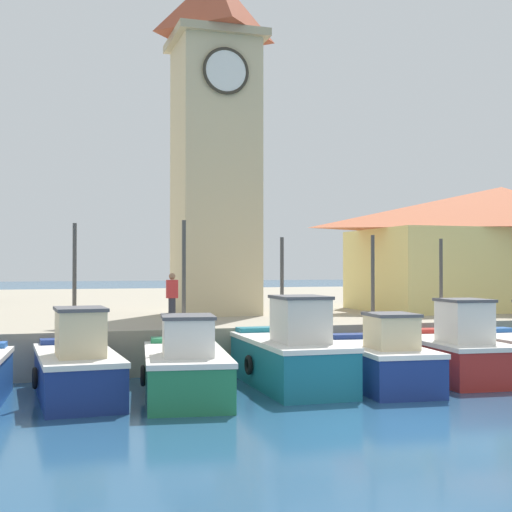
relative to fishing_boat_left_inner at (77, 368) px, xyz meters
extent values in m
plane|color=navy|center=(6.33, -5.07, -0.74)|extent=(300.00, 300.00, 0.00)
cube|color=#9E937F|center=(6.33, 22.79, -0.07)|extent=(120.00, 40.00, 1.33)
cube|color=navy|center=(0.00, 0.08, -0.24)|extent=(1.90, 4.73, 0.99)
cube|color=navy|center=(-0.08, 2.16, 0.37)|extent=(1.49, 0.65, 0.24)
cube|color=silver|center=(0.00, 0.08, 0.30)|extent=(1.96, 4.79, 0.12)
cube|color=beige|center=(0.03, -0.74, 0.88)|extent=(1.09, 1.44, 1.04)
cube|color=#4C4C51|center=(0.03, -0.74, 1.44)|extent=(1.17, 1.52, 0.08)
cylinder|color=#4C4742|center=(-0.02, 0.66, 1.92)|extent=(0.10, 0.10, 3.13)
torus|color=black|center=(-0.95, 0.28, -0.24)|extent=(0.14, 0.52, 0.52)
cube|color=#237A4C|center=(2.52, -0.53, -0.24)|extent=(2.53, 4.97, 0.99)
cube|color=#237A4C|center=(2.83, 1.57, 0.37)|extent=(1.65, 0.82, 0.24)
cube|color=silver|center=(2.52, -0.53, 0.30)|extent=(2.60, 5.04, 0.12)
cube|color=silver|center=(2.40, -1.35, 0.79)|extent=(1.31, 1.57, 0.85)
cube|color=#4C4C51|center=(2.40, -1.35, 1.25)|extent=(1.40, 1.66, 0.08)
cylinder|color=#4C4742|center=(2.61, 0.06, 1.97)|extent=(0.10, 0.10, 3.21)
torus|color=black|center=(1.55, -0.15, -0.24)|extent=(0.19, 0.53, 0.52)
cube|color=#196B7F|center=(5.44, 0.10, -0.17)|extent=(2.08, 5.01, 1.13)
cube|color=#196B7F|center=(5.51, 2.33, 0.52)|extent=(1.66, 0.65, 0.24)
cube|color=silver|center=(5.44, 0.10, 0.45)|extent=(2.14, 5.08, 0.12)
cube|color=beige|center=(5.42, -0.76, 1.05)|extent=(1.20, 1.52, 1.09)
cube|color=#4C4C51|center=(5.42, -0.76, 1.64)|extent=(1.28, 1.60, 0.08)
cylinder|color=#4C4742|center=(5.46, 0.72, 1.86)|extent=(0.10, 0.10, 2.70)
torus|color=black|center=(4.40, 0.38, -0.17)|extent=(0.14, 0.52, 0.52)
cube|color=navy|center=(7.68, -0.72, -0.25)|extent=(2.16, 4.40, 0.98)
cube|color=navy|center=(7.87, 1.15, 0.36)|extent=(1.53, 0.75, 0.24)
cube|color=silver|center=(7.68, -0.72, 0.29)|extent=(2.23, 4.47, 0.12)
cube|color=beige|center=(7.60, -1.46, 0.76)|extent=(1.17, 1.37, 0.81)
cube|color=#4C4C51|center=(7.60, -1.46, 1.20)|extent=(1.25, 1.46, 0.08)
cylinder|color=#4C4742|center=(7.73, -0.19, 1.81)|extent=(0.10, 0.10, 2.91)
torus|color=black|center=(6.75, -0.41, -0.25)|extent=(0.17, 0.53, 0.52)
cube|color=#AD2823|center=(10.22, -0.05, -0.24)|extent=(2.24, 4.59, 0.99)
cube|color=#AD2823|center=(10.40, 1.91, 0.37)|extent=(1.62, 0.74, 0.24)
cube|color=silver|center=(10.22, -0.05, 0.30)|extent=(2.31, 4.66, 0.12)
cube|color=silver|center=(10.15, -0.83, 0.91)|extent=(1.22, 1.43, 1.09)
cube|color=#4C4C51|center=(10.15, -0.83, 1.50)|extent=(1.31, 1.51, 0.08)
cylinder|color=#4C4742|center=(10.27, 0.50, 1.79)|extent=(0.10, 0.10, 2.85)
torus|color=black|center=(9.24, 0.26, -0.24)|extent=(0.17, 0.53, 0.52)
cube|color=#2356A8|center=(12.58, 1.53, 0.37)|extent=(1.61, 0.63, 0.24)
torus|color=black|center=(11.53, -0.18, -0.24)|extent=(0.13, 0.52, 0.52)
cube|color=beige|center=(5.70, 8.98, 5.77)|extent=(2.94, 2.94, 10.36)
cube|color=tan|center=(5.70, 8.98, 11.11)|extent=(3.44, 3.44, 0.30)
pyramid|color=#A3472D|center=(5.70, 8.98, 12.53)|extent=(3.44, 3.44, 2.55)
cylinder|color=white|center=(5.70, 7.45, 9.55)|extent=(1.62, 0.12, 1.62)
torus|color=#332D23|center=(5.70, 7.41, 9.55)|extent=(1.74, 0.12, 1.74)
cube|color=#E5D17A|center=(18.42, 8.63, 2.27)|extent=(12.41, 5.72, 3.36)
pyramid|color=#C1603D|center=(18.42, 8.63, 4.91)|extent=(12.81, 6.12, 1.92)
cylinder|color=#33333D|center=(3.10, 4.16, 1.02)|extent=(0.22, 0.22, 0.85)
cube|color=red|center=(3.10, 4.16, 1.72)|extent=(0.34, 0.22, 0.56)
sphere|color=#9E7051|center=(3.10, 4.16, 2.11)|extent=(0.20, 0.20, 0.20)
camera|label=1|loc=(-1.08, -17.50, 2.40)|focal=50.00mm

